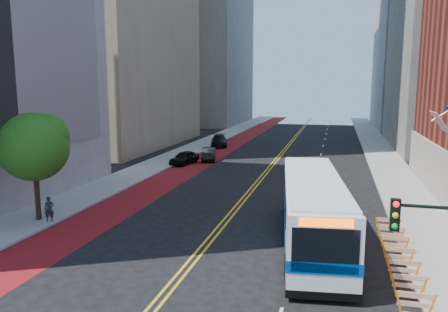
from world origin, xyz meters
The scene contains 15 objects.
ground centered at (0.00, 0.00, 0.00)m, with size 160.00×160.00×0.00m, color black.
sidewalk_left centered at (-12.00, 30.00, 0.07)m, with size 4.00×140.00×0.15m, color gray.
sidewalk_right centered at (12.00, 30.00, 0.07)m, with size 4.00×140.00×0.15m, color gray.
bus_lane_paint centered at (-8.10, 30.00, 0.00)m, with size 3.60×140.00×0.01m, color maroon.
center_line_inner centered at (-0.18, 30.00, 0.00)m, with size 0.14×140.00×0.01m, color gold.
center_line_outer centered at (0.18, 30.00, 0.00)m, with size 0.14×140.00×0.01m, color gold.
lane_dashes centered at (4.80, 38.00, 0.01)m, with size 0.14×98.20×0.01m.
construction_barriers centered at (9.60, 3.42, 0.68)m, with size 1.42×10.91×1.00m.
street_tree centered at (-11.24, 6.04, 4.91)m, with size 4.20×4.20×6.70m.
traffic_signal centered at (9.41, -3.51, 3.72)m, with size 2.21×0.34×5.07m.
transit_bus centered at (5.48, 6.45, 1.93)m, with size 4.57×13.68×3.69m.
car_a centered at (-9.30, 27.39, 0.71)m, with size 1.68×4.19×1.43m, color black.
car_b centered at (-7.42, 30.32, 0.71)m, with size 1.50×4.31×1.42m, color black.
car_c centered at (-9.30, 41.82, 0.77)m, with size 2.16×5.32×1.54m, color black.
pedestrian centered at (-10.40, 5.84, 0.93)m, with size 0.57×0.37×1.55m, color black.
Camera 1 is at (6.56, -16.60, 8.48)m, focal length 35.00 mm.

